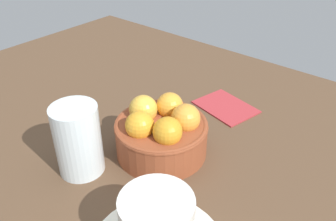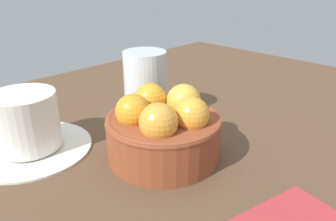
# 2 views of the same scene
# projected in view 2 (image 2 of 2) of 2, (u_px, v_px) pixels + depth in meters

# --- Properties ---
(ground_plane) EXTENTS (1.23, 0.89, 0.05)m
(ground_plane) POSITION_uv_depth(u_px,v_px,m) (164.00, 170.00, 0.45)
(ground_plane) COLOR brown
(terracotta_bowl) EXTENTS (0.15, 0.15, 0.09)m
(terracotta_bowl) POSITION_uv_depth(u_px,v_px,m) (164.00, 128.00, 0.43)
(terracotta_bowl) COLOR brown
(terracotta_bowl) RESTS_ON ground_plane
(coffee_cup) EXTENTS (0.17, 0.17, 0.08)m
(coffee_cup) POSITION_uv_depth(u_px,v_px,m) (27.00, 126.00, 0.45)
(coffee_cup) COLOR white
(coffee_cup) RESTS_ON ground_plane
(water_glass) EXTENTS (0.07, 0.07, 0.11)m
(water_glass) POSITION_uv_depth(u_px,v_px,m) (145.00, 85.00, 0.54)
(water_glass) COLOR silver
(water_glass) RESTS_ON ground_plane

